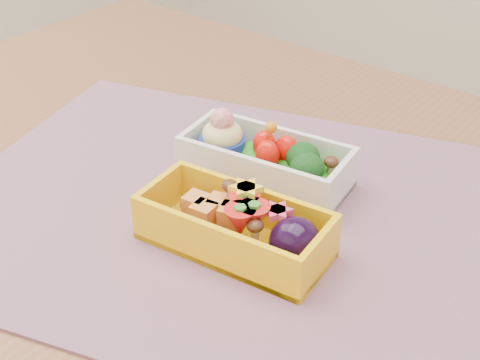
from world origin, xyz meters
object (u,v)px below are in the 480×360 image
Objects in this scene: placemat at (231,210)px; bento_white at (265,161)px; bento_yellow at (238,226)px; table at (248,272)px.

bento_white reaches higher than placemat.
bento_yellow is at bearing -73.51° from bento_white.
table is at bearing -86.36° from bento_white.
bento_white is 1.01× the size of bento_yellow.
table is 0.10m from placemat.
placemat is 0.07m from bento_white.
table is 0.13m from bento_white.
placemat is at bearing 128.01° from bento_yellow.
placemat is (-0.00, -0.03, 0.10)m from table.
table is at bearing 114.17° from bento_yellow.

